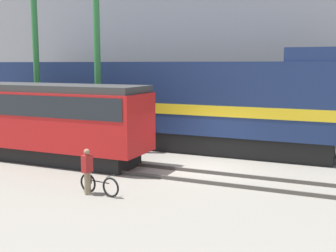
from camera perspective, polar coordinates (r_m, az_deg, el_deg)
name	(u,v)px	position (r m, az deg, el deg)	size (l,w,h in m)	color
ground_plane	(202,169)	(17.93, 4.63, -5.79)	(120.00, 120.00, 0.00)	gray
track_near	(190,175)	(16.63, 3.02, -6.66)	(60.00, 1.51, 0.14)	#47423D
track_far	(226,151)	(21.36, 7.91, -3.34)	(60.00, 1.51, 0.14)	#47423D
building_backdrop	(260,27)	(27.91, 12.32, 12.99)	(45.17, 6.00, 13.42)	gray
freight_locomotive	(157,102)	(22.35, -1.44, 3.22)	(19.63, 3.04, 5.09)	black
streetcar	(48,117)	(19.72, -15.93, 1.12)	(9.54, 2.54, 3.49)	black
bicycle	(99,185)	(14.52, -9.30, -7.88)	(1.67, 0.44, 0.74)	black
person	(87,167)	(14.50, -10.89, -5.48)	(0.26, 0.39, 1.57)	#8C7A5B
utility_pole_left	(37,70)	(23.31, -17.37, 7.26)	(0.32, 0.32, 8.15)	#2D7238
utility_pole_center	(98,71)	(21.02, -9.52, 7.42)	(0.32, 0.32, 8.13)	#2D7238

